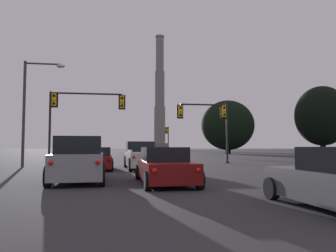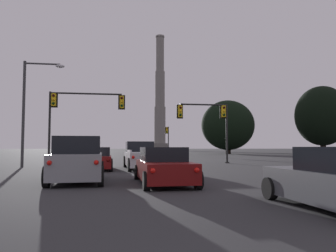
# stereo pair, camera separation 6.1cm
# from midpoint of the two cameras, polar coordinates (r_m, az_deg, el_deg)

# --- Properties ---
(sedan_center_lane_second) EXTENTS (2.08, 4.74, 1.43)m
(sedan_center_lane_second) POSITION_cam_midpoint_polar(r_m,az_deg,el_deg) (12.93, -0.73, -7.07)
(sedan_center_lane_second) COLOR maroon
(sedan_center_lane_second) RESTS_ON ground_plane
(sedan_left_lane_front) EXTENTS (2.07, 4.74, 1.43)m
(sedan_left_lane_front) POSITION_cam_midpoint_polar(r_m,az_deg,el_deg) (21.37, -12.26, -5.66)
(sedan_left_lane_front) COLOR maroon
(sedan_left_lane_front) RESTS_ON ground_plane
(suv_left_lane_second) EXTENTS (2.32, 4.98, 1.86)m
(suv_left_lane_second) POSITION_cam_midpoint_polar(r_m,az_deg,el_deg) (14.22, -15.33, -5.71)
(suv_left_lane_second) COLOR gray
(suv_left_lane_second) RESTS_ON ground_plane
(pickup_truck_center_lane_front) EXTENTS (2.39, 5.57, 1.82)m
(pickup_truck_center_lane_front) POSITION_cam_midpoint_polar(r_m,az_deg,el_deg) (21.91, -4.61, -5.33)
(pickup_truck_center_lane_front) COLOR silver
(pickup_truck_center_lane_front) RESTS_ON ground_plane
(traffic_light_overhead_right) EXTENTS (4.76, 0.50, 5.33)m
(traffic_light_overhead_right) POSITION_cam_midpoint_polar(r_m,az_deg,el_deg) (29.55, 7.31, 1.43)
(traffic_light_overhead_right) COLOR black
(traffic_light_overhead_right) RESTS_ON ground_plane
(traffic_light_far_right) EXTENTS (0.78, 0.50, 5.31)m
(traffic_light_far_right) POSITION_cam_midpoint_polar(r_m,az_deg,el_deg) (61.98, -0.11, -1.80)
(traffic_light_far_right) COLOR black
(traffic_light_far_right) RESTS_ON ground_plane
(traffic_light_overhead_left) EXTENTS (6.32, 0.50, 6.00)m
(traffic_light_overhead_left) POSITION_cam_midpoint_polar(r_m,az_deg,el_deg) (28.23, -15.78, 2.93)
(traffic_light_overhead_left) COLOR black
(traffic_light_overhead_left) RESTS_ON ground_plane
(street_lamp) EXTENTS (2.88, 0.36, 7.64)m
(street_lamp) POSITION_cam_midpoint_polar(r_m,az_deg,el_deg) (25.55, -22.82, 4.01)
(street_lamp) COLOR #38383A
(street_lamp) RESTS_ON ground_plane
(smokestack) EXTENTS (8.20, 8.20, 53.22)m
(smokestack) POSITION_cam_midpoint_polar(r_m,az_deg,el_deg) (150.64, -1.47, 3.70)
(smokestack) COLOR slate
(smokestack) RESTS_ON ground_plane
(treeline_far_left) EXTENTS (11.56, 10.40, 14.63)m
(treeline_far_left) POSITION_cam_midpoint_polar(r_m,az_deg,el_deg) (77.97, 25.21, 1.61)
(treeline_far_left) COLOR black
(treeline_far_left) RESTS_ON ground_plane
(treeline_far_right) EXTENTS (11.29, 10.16, 11.39)m
(treeline_far_right) POSITION_cam_midpoint_polar(r_m,az_deg,el_deg) (70.72, 10.33, 0.13)
(treeline_far_right) COLOR black
(treeline_far_right) RESTS_ON ground_plane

